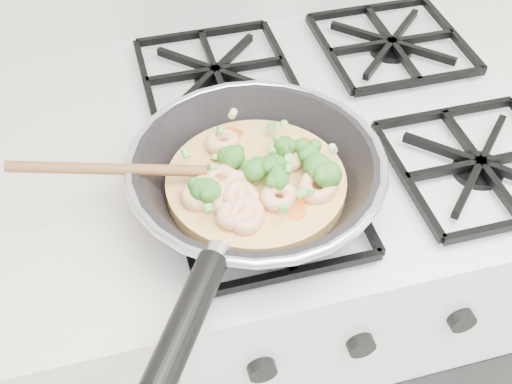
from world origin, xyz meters
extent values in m
cube|color=white|center=(0.00, 1.70, 0.45)|extent=(0.60, 0.60, 0.90)
cube|color=black|center=(0.00, 1.70, 0.91)|extent=(0.56, 0.56, 0.02)
torus|color=silver|center=(-0.16, 1.57, 0.98)|extent=(0.32, 0.32, 0.01)
cylinder|color=black|center=(-0.29, 1.36, 0.98)|extent=(0.12, 0.17, 0.03)
cylinder|color=#FAC66D|center=(-0.16, 1.57, 0.95)|extent=(0.23, 0.23, 0.02)
ellipsoid|color=brown|center=(-0.21, 1.57, 0.96)|extent=(0.06, 0.05, 0.01)
cylinder|color=brown|center=(-0.33, 1.59, 0.99)|extent=(0.23, 0.05, 0.05)
torus|color=#FFCA96|center=(-0.23, 1.55, 0.96)|extent=(0.07, 0.07, 0.03)
torus|color=#FFCA96|center=(-0.20, 1.51, 0.96)|extent=(0.06, 0.06, 0.02)
torus|color=#FFCA96|center=(-0.20, 1.56, 0.96)|extent=(0.07, 0.07, 0.03)
torus|color=#FFCA96|center=(-0.20, 1.53, 0.96)|extent=(0.07, 0.07, 0.02)
torus|color=#FFCA96|center=(-0.19, 1.63, 0.96)|extent=(0.06, 0.06, 0.02)
torus|color=#FFCA96|center=(-0.19, 1.50, 0.96)|extent=(0.07, 0.07, 0.02)
torus|color=#FFCA96|center=(-0.14, 1.52, 0.96)|extent=(0.05, 0.06, 0.03)
torus|color=#FFCA96|center=(-0.19, 1.53, 0.96)|extent=(0.07, 0.07, 0.03)
torus|color=#FFCA96|center=(-0.12, 1.58, 0.96)|extent=(0.06, 0.06, 0.02)
torus|color=#FFCA96|center=(-0.09, 1.52, 0.96)|extent=(0.07, 0.07, 0.03)
torus|color=#FFCA96|center=(-0.18, 1.57, 0.96)|extent=(0.07, 0.07, 0.03)
ellipsoid|color=#41882C|center=(-0.16, 1.56, 0.98)|extent=(0.04, 0.04, 0.03)
ellipsoid|color=#41882C|center=(-0.12, 1.59, 0.98)|extent=(0.04, 0.04, 0.03)
ellipsoid|color=#41882C|center=(-0.14, 1.56, 0.98)|extent=(0.04, 0.04, 0.03)
ellipsoid|color=#41882C|center=(-0.08, 1.53, 0.98)|extent=(0.05, 0.05, 0.03)
ellipsoid|color=#41882C|center=(-0.09, 1.55, 0.98)|extent=(0.05, 0.05, 0.04)
ellipsoid|color=#41882C|center=(-0.14, 1.54, 0.98)|extent=(0.04, 0.04, 0.03)
ellipsoid|color=#41882C|center=(-0.23, 1.54, 0.98)|extent=(0.04, 0.04, 0.03)
ellipsoid|color=#41882C|center=(-0.09, 1.57, 0.98)|extent=(0.04, 0.04, 0.03)
ellipsoid|color=#41882C|center=(-0.23, 1.54, 0.98)|extent=(0.04, 0.04, 0.03)
ellipsoid|color=#41882C|center=(-0.18, 1.59, 0.98)|extent=(0.04, 0.04, 0.03)
cylinder|color=orange|center=(-0.19, 1.53, 0.96)|extent=(0.03, 0.03, 0.01)
cylinder|color=orange|center=(-0.20, 1.50, 0.96)|extent=(0.03, 0.03, 0.01)
cylinder|color=orange|center=(-0.13, 1.50, 0.96)|extent=(0.04, 0.04, 0.01)
cylinder|color=orange|center=(-0.14, 1.50, 0.96)|extent=(0.04, 0.04, 0.01)
cylinder|color=orange|center=(-0.21, 1.54, 0.96)|extent=(0.04, 0.04, 0.01)
cylinder|color=orange|center=(-0.18, 1.63, 0.96)|extent=(0.04, 0.04, 0.01)
cylinder|color=orange|center=(-0.17, 1.66, 0.96)|extent=(0.03, 0.03, 0.01)
cylinder|color=orange|center=(-0.22, 1.59, 0.96)|extent=(0.03, 0.03, 0.01)
cylinder|color=orange|center=(-0.13, 1.51, 0.96)|extent=(0.03, 0.03, 0.00)
cylinder|color=orange|center=(-0.09, 1.61, 0.96)|extent=(0.04, 0.04, 0.01)
cylinder|color=#6DC950|center=(-0.20, 1.60, 0.97)|extent=(0.01, 0.01, 0.01)
cylinder|color=#6DC950|center=(-0.11, 1.63, 0.98)|extent=(0.01, 0.01, 0.01)
cylinder|color=#6DC950|center=(-0.14, 1.58, 0.98)|extent=(0.01, 0.01, 0.01)
cylinder|color=#6DC950|center=(-0.11, 1.51, 0.97)|extent=(0.01, 0.01, 0.01)
cylinder|color=beige|center=(-0.06, 1.57, 0.98)|extent=(0.01, 0.01, 0.01)
cylinder|color=#6DC950|center=(-0.23, 1.51, 0.98)|extent=(0.01, 0.01, 0.01)
cylinder|color=beige|center=(-0.17, 1.66, 0.98)|extent=(0.01, 0.01, 0.01)
cylinder|color=#6DC950|center=(-0.15, 1.49, 0.98)|extent=(0.01, 0.01, 0.01)
cylinder|color=#6DC950|center=(-0.21, 1.58, 0.98)|extent=(0.01, 0.01, 0.01)
cylinder|color=#6DC950|center=(-0.12, 1.50, 0.98)|extent=(0.01, 0.01, 0.01)
cylinder|color=#6DC950|center=(-0.24, 1.61, 0.98)|extent=(0.01, 0.01, 0.01)
cylinder|color=#6DC950|center=(-0.12, 1.57, 0.97)|extent=(0.01, 0.01, 0.01)
cylinder|color=#6DC950|center=(-0.12, 1.64, 0.97)|extent=(0.01, 0.01, 0.01)
cylinder|color=#6DC950|center=(-0.12, 1.55, 0.98)|extent=(0.01, 0.01, 0.01)
cylinder|color=#6DC950|center=(-0.12, 1.60, 0.98)|extent=(0.01, 0.01, 0.01)
cylinder|color=#6DC950|center=(-0.12, 1.59, 0.98)|extent=(0.01, 0.01, 0.01)
cylinder|color=#6DC950|center=(-0.19, 1.64, 0.98)|extent=(0.01, 0.01, 0.01)
camera|label=1|loc=(-0.31, 1.01, 1.53)|focal=46.08mm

